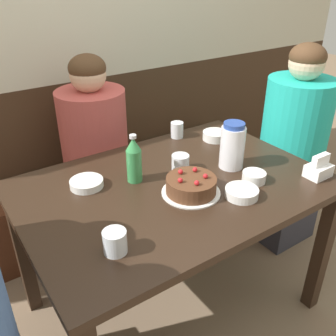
{
  "coord_description": "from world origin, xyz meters",
  "views": [
    {
      "loc": [
        -0.79,
        -1.11,
        1.55
      ],
      "look_at": [
        0.01,
        0.05,
        0.78
      ],
      "focal_mm": 40.0,
      "sensor_mm": 36.0,
      "label": 1
    }
  ],
  "objects_px": {
    "bowl_side_dish": "(254,177)",
    "bowl_sauce_shallow": "(87,183)",
    "bench_seat": "(100,197)",
    "person_dark_striped": "(96,157)",
    "water_pitcher": "(232,146)",
    "glass_tumbler_short": "(177,130)",
    "birthday_cake": "(191,186)",
    "napkin_holder": "(319,169)",
    "glass_water_tall": "(115,242)",
    "soju_bottle": "(134,160)",
    "bowl_soup_white": "(215,136)",
    "person_grey_tee": "(291,152)",
    "glass_shot_small": "(180,163)",
    "bowl_rice_small": "(242,193)"
  },
  "relations": [
    {
      "from": "bowl_side_dish",
      "to": "glass_shot_small",
      "type": "bearing_deg",
      "value": 128.21
    },
    {
      "from": "bowl_side_dish",
      "to": "bowl_sauce_shallow",
      "type": "xyz_separation_m",
      "value": [
        -0.61,
        0.36,
        -0.01
      ]
    },
    {
      "from": "glass_water_tall",
      "to": "person_grey_tee",
      "type": "xyz_separation_m",
      "value": [
        1.3,
        0.34,
        -0.18
      ]
    },
    {
      "from": "bench_seat",
      "to": "water_pitcher",
      "type": "relative_size",
      "value": 9.48
    },
    {
      "from": "water_pitcher",
      "to": "glass_tumbler_short",
      "type": "relative_size",
      "value": 2.58
    },
    {
      "from": "bench_seat",
      "to": "birthday_cake",
      "type": "xyz_separation_m",
      "value": [
        0.02,
        -0.93,
        0.55
      ]
    },
    {
      "from": "bowl_side_dish",
      "to": "person_grey_tee",
      "type": "height_order",
      "value": "person_grey_tee"
    },
    {
      "from": "person_dark_striped",
      "to": "glass_shot_small",
      "type": "bearing_deg",
      "value": 12.53
    },
    {
      "from": "bowl_sauce_shallow",
      "to": "glass_shot_small",
      "type": "bearing_deg",
      "value": -14.63
    },
    {
      "from": "soju_bottle",
      "to": "bowl_sauce_shallow",
      "type": "bearing_deg",
      "value": 160.08
    },
    {
      "from": "soju_bottle",
      "to": "glass_water_tall",
      "type": "bearing_deg",
      "value": -127.82
    },
    {
      "from": "bench_seat",
      "to": "bowl_side_dish",
      "type": "height_order",
      "value": "bowl_side_dish"
    },
    {
      "from": "water_pitcher",
      "to": "bowl_sauce_shallow",
      "type": "bearing_deg",
      "value": 161.35
    },
    {
      "from": "napkin_holder",
      "to": "glass_water_tall",
      "type": "distance_m",
      "value": 0.96
    },
    {
      "from": "soju_bottle",
      "to": "glass_shot_small",
      "type": "xyz_separation_m",
      "value": [
        0.21,
        -0.04,
        -0.06
      ]
    },
    {
      "from": "bowl_rice_small",
      "to": "glass_shot_small",
      "type": "xyz_separation_m",
      "value": [
        -0.07,
        0.31,
        0.02
      ]
    },
    {
      "from": "bowl_side_dish",
      "to": "glass_tumbler_short",
      "type": "height_order",
      "value": "glass_tumbler_short"
    },
    {
      "from": "bench_seat",
      "to": "person_dark_striped",
      "type": "distance_m",
      "value": 0.38
    },
    {
      "from": "napkin_holder",
      "to": "bowl_rice_small",
      "type": "xyz_separation_m",
      "value": [
        -0.39,
        0.07,
        -0.02
      ]
    },
    {
      "from": "bowl_soup_white",
      "to": "bowl_side_dish",
      "type": "distance_m",
      "value": 0.45
    },
    {
      "from": "bench_seat",
      "to": "glass_tumbler_short",
      "type": "height_order",
      "value": "glass_tumbler_short"
    },
    {
      "from": "bench_seat",
      "to": "person_grey_tee",
      "type": "xyz_separation_m",
      "value": [
        0.9,
        -0.74,
        0.38
      ]
    },
    {
      "from": "glass_tumbler_short",
      "to": "person_grey_tee",
      "type": "relative_size",
      "value": 0.07
    },
    {
      "from": "water_pitcher",
      "to": "bowl_side_dish",
      "type": "relative_size",
      "value": 2.14
    },
    {
      "from": "bench_seat",
      "to": "person_grey_tee",
      "type": "bearing_deg",
      "value": -39.37
    },
    {
      "from": "water_pitcher",
      "to": "person_dark_striped",
      "type": "bearing_deg",
      "value": 115.72
    },
    {
      "from": "glass_shot_small",
      "to": "birthday_cake",
      "type": "bearing_deg",
      "value": -113.14
    },
    {
      "from": "soju_bottle",
      "to": "glass_tumbler_short",
      "type": "xyz_separation_m",
      "value": [
        0.42,
        0.27,
        -0.06
      ]
    },
    {
      "from": "birthday_cake",
      "to": "bowl_soup_white",
      "type": "distance_m",
      "value": 0.55
    },
    {
      "from": "bowl_side_dish",
      "to": "glass_water_tall",
      "type": "bearing_deg",
      "value": -174.67
    },
    {
      "from": "bowl_soup_white",
      "to": "glass_water_tall",
      "type": "relative_size",
      "value": 1.62
    },
    {
      "from": "bench_seat",
      "to": "water_pitcher",
      "type": "xyz_separation_m",
      "value": [
        0.3,
        -0.85,
        0.62
      ]
    },
    {
      "from": "bowl_rice_small",
      "to": "glass_tumbler_short",
      "type": "distance_m",
      "value": 0.63
    },
    {
      "from": "birthday_cake",
      "to": "person_grey_tee",
      "type": "relative_size",
      "value": 0.2
    },
    {
      "from": "bench_seat",
      "to": "bowl_sauce_shallow",
      "type": "bearing_deg",
      "value": -115.94
    },
    {
      "from": "bowl_rice_small",
      "to": "person_grey_tee",
      "type": "relative_size",
      "value": 0.11
    },
    {
      "from": "birthday_cake",
      "to": "bowl_sauce_shallow",
      "type": "height_order",
      "value": "birthday_cake"
    },
    {
      "from": "birthday_cake",
      "to": "soju_bottle",
      "type": "height_order",
      "value": "soju_bottle"
    },
    {
      "from": "bench_seat",
      "to": "glass_water_tall",
      "type": "xyz_separation_m",
      "value": [
        -0.4,
        -1.07,
        0.56
      ]
    },
    {
      "from": "water_pitcher",
      "to": "glass_tumbler_short",
      "type": "xyz_separation_m",
      "value": [
        -0.01,
        0.41,
        -0.06
      ]
    },
    {
      "from": "glass_tumbler_short",
      "to": "person_dark_striped",
      "type": "bearing_deg",
      "value": 136.67
    },
    {
      "from": "soju_bottle",
      "to": "bowl_sauce_shallow",
      "type": "distance_m",
      "value": 0.22
    },
    {
      "from": "soju_bottle",
      "to": "napkin_holder",
      "type": "relative_size",
      "value": 1.94
    },
    {
      "from": "napkin_holder",
      "to": "glass_tumbler_short",
      "type": "distance_m",
      "value": 0.74
    },
    {
      "from": "person_dark_striped",
      "to": "birthday_cake",
      "type": "bearing_deg",
      "value": 4.44
    },
    {
      "from": "glass_tumbler_short",
      "to": "glass_shot_small",
      "type": "distance_m",
      "value": 0.37
    },
    {
      "from": "bowl_rice_small",
      "to": "person_grey_tee",
      "type": "bearing_deg",
      "value": 24.11
    },
    {
      "from": "bowl_sauce_shallow",
      "to": "glass_water_tall",
      "type": "relative_size",
      "value": 1.75
    },
    {
      "from": "soju_bottle",
      "to": "bowl_soup_white",
      "type": "xyz_separation_m",
      "value": [
        0.56,
        0.13,
        -0.08
      ]
    },
    {
      "from": "soju_bottle",
      "to": "glass_shot_small",
      "type": "height_order",
      "value": "soju_bottle"
    }
  ]
}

